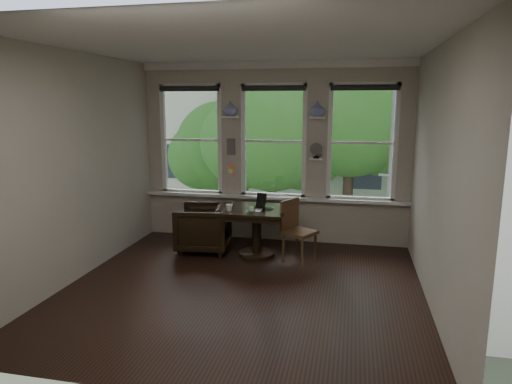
% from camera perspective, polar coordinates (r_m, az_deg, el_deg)
% --- Properties ---
extents(ground, '(4.50, 4.50, 0.00)m').
position_cam_1_polar(ground, '(5.97, -1.66, -11.95)').
color(ground, black).
rests_on(ground, ground).
extents(ceiling, '(4.50, 4.50, 0.00)m').
position_cam_1_polar(ceiling, '(5.53, -1.85, 18.00)').
color(ceiling, silver).
rests_on(ceiling, ground).
extents(wall_back, '(4.50, 0.00, 4.50)m').
position_cam_1_polar(wall_back, '(7.74, 2.24, 4.89)').
color(wall_back, '#BAB09F').
rests_on(wall_back, ground).
extents(wall_front, '(4.50, 0.00, 4.50)m').
position_cam_1_polar(wall_front, '(3.45, -10.71, -3.10)').
color(wall_front, '#BAB09F').
rests_on(wall_front, ground).
extents(wall_left, '(0.00, 4.50, 4.50)m').
position_cam_1_polar(wall_left, '(6.47, -21.53, 2.90)').
color(wall_left, '#BAB09F').
rests_on(wall_left, ground).
extents(wall_right, '(0.00, 4.50, 4.50)m').
position_cam_1_polar(wall_right, '(5.48, 21.78, 1.53)').
color(wall_right, '#BAB09F').
rests_on(wall_right, ground).
extents(window_left, '(1.10, 0.12, 1.90)m').
position_cam_1_polar(window_left, '(8.09, -7.98, 6.49)').
color(window_left, white).
rests_on(window_left, ground).
extents(window_center, '(1.10, 0.12, 1.90)m').
position_cam_1_polar(window_center, '(7.72, 2.25, 6.37)').
color(window_center, white).
rests_on(window_center, ground).
extents(window_right, '(1.10, 0.12, 1.90)m').
position_cam_1_polar(window_right, '(7.61, 13.13, 6.02)').
color(window_right, white).
rests_on(window_right, ground).
extents(shelf_left, '(0.26, 0.16, 0.03)m').
position_cam_1_polar(shelf_left, '(7.76, -3.21, 9.34)').
color(shelf_left, white).
rests_on(shelf_left, ground).
extents(shelf_right, '(0.26, 0.16, 0.03)m').
position_cam_1_polar(shelf_right, '(7.51, 7.67, 9.20)').
color(shelf_right, white).
rests_on(shelf_right, ground).
extents(intercom, '(0.14, 0.06, 0.28)m').
position_cam_1_polar(intercom, '(7.82, -3.11, 5.68)').
color(intercom, '#59544F').
rests_on(intercom, ground).
extents(sticky_notes, '(0.16, 0.01, 0.24)m').
position_cam_1_polar(sticky_notes, '(7.86, -3.08, 3.15)').
color(sticky_notes, pink).
rests_on(sticky_notes, ground).
extents(desk_fan, '(0.20, 0.20, 0.24)m').
position_cam_1_polar(desk_fan, '(7.53, 7.55, 4.86)').
color(desk_fan, '#59544F').
rests_on(desk_fan, ground).
extents(vase_left, '(0.24, 0.24, 0.25)m').
position_cam_1_polar(vase_left, '(7.75, -3.22, 10.37)').
color(vase_left, silver).
rests_on(vase_left, shelf_left).
extents(vase_right, '(0.24, 0.24, 0.25)m').
position_cam_1_polar(vase_right, '(7.50, 7.70, 10.26)').
color(vase_right, silver).
rests_on(vase_right, shelf_right).
extents(table, '(0.90, 0.90, 0.75)m').
position_cam_1_polar(table, '(7.05, 0.09, -5.06)').
color(table, black).
rests_on(table, ground).
extents(armchair_left, '(0.91, 0.89, 0.74)m').
position_cam_1_polar(armchair_left, '(7.34, -6.64, -4.48)').
color(armchair_left, black).
rests_on(armchair_left, ground).
extents(cushion_red, '(0.45, 0.45, 0.06)m').
position_cam_1_polar(cushion_red, '(7.32, -6.65, -3.90)').
color(cushion_red, maroon).
rests_on(cushion_red, armchair_left).
extents(side_chair_right, '(0.57, 0.57, 0.92)m').
position_cam_1_polar(side_chair_right, '(6.80, 5.48, -4.97)').
color(side_chair_right, '#3F2116').
rests_on(side_chair_right, ground).
extents(laptop, '(0.30, 0.20, 0.02)m').
position_cam_1_polar(laptop, '(6.90, 0.88, -2.08)').
color(laptop, black).
rests_on(laptop, table).
extents(mug, '(0.11, 0.11, 0.10)m').
position_cam_1_polar(mug, '(6.80, -3.37, -1.98)').
color(mug, white).
rests_on(mug, table).
extents(drinking_glass, '(0.13, 0.13, 0.09)m').
position_cam_1_polar(drinking_glass, '(6.65, -0.61, -2.28)').
color(drinking_glass, white).
rests_on(drinking_glass, table).
extents(tablet, '(0.18, 0.13, 0.22)m').
position_cam_1_polar(tablet, '(7.03, 0.66, -1.02)').
color(tablet, black).
rests_on(tablet, table).
extents(papers, '(0.22, 0.30, 0.00)m').
position_cam_1_polar(papers, '(6.90, -0.12, -2.18)').
color(papers, silver).
rests_on(papers, table).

